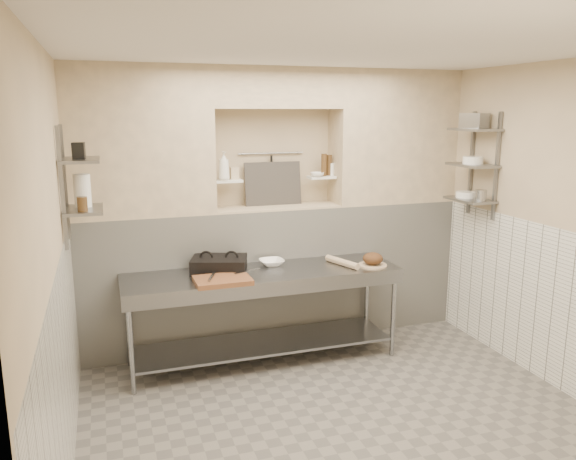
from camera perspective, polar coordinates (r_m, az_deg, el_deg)
name	(u,v)px	position (r m, az deg, el deg)	size (l,w,h in m)	color
floor	(342,423)	(4.73, 5.47, -18.96)	(4.00, 3.90, 0.10)	slate
ceiling	(350,41)	(4.09, 6.32, 18.53)	(4.00, 3.90, 0.10)	silver
wall_left	(46,270)	(3.84, -23.33, -3.78)	(0.10, 3.90, 2.80)	#CBB289
wall_right	(566,228)	(5.34, 26.37, 0.16)	(0.10, 3.90, 2.80)	#CBB289
wall_back	(269,204)	(6.02, -1.94, 2.63)	(4.00, 0.10, 2.80)	#CBB289
wall_front	(545,355)	(2.58, 24.69, -11.51)	(4.00, 0.10, 2.80)	#CBB289
backwall_lower	(276,273)	(5.94, -1.20, -4.42)	(4.00, 0.40, 1.40)	silver
alcove_sill	(276,207)	(5.78, -1.23, 2.35)	(1.30, 0.40, 0.02)	#CBB289
backwall_pillar_left	(140,142)	(5.47, -14.82, 8.68)	(1.35, 0.40, 1.40)	#CBB289
backwall_pillar_right	(393,137)	(6.23, 10.63, 9.23)	(1.35, 0.40, 1.40)	#CBB289
backwall_header	(275,88)	(5.70, -1.29, 14.21)	(1.30, 0.40, 0.40)	#CBB289
wainscot_left	(66,372)	(4.07, -21.64, -13.26)	(0.02, 3.90, 1.40)	silver
wainscot_right	(552,307)	(5.47, 25.24, -7.07)	(0.02, 3.90, 1.40)	silver
alcove_shelf_left	(228,181)	(5.62, -6.15, 4.98)	(0.28, 0.16, 0.03)	white
alcove_shelf_right	(321,177)	(5.91, 3.41, 5.37)	(0.28, 0.16, 0.03)	white
utensil_rail	(271,153)	(5.88, -1.75, 7.81)	(0.02, 0.02, 0.70)	gray
hanging_steel	(272,170)	(5.87, -1.68, 6.14)	(0.02, 0.02, 0.30)	black
splash_panel	(273,184)	(5.84, -1.53, 4.73)	(0.60, 0.02, 0.45)	#383330
shelf_rail_left_a	(65,183)	(4.99, -21.72, 4.48)	(0.03, 0.03, 0.95)	slate
shelf_rail_left_b	(62,189)	(4.60, -21.98, 3.88)	(0.03, 0.03, 0.95)	slate
wall_shelf_left_lower	(84,210)	(4.81, -20.06, 1.94)	(0.30, 0.50, 0.03)	slate
wall_shelf_left_upper	(80,160)	(4.77, -20.41, 6.68)	(0.30, 0.50, 0.03)	slate
shelf_rail_right_a	(471,163)	(6.17, 18.12, 6.49)	(0.03, 0.03, 1.05)	slate
shelf_rail_right_b	(497,167)	(5.86, 20.44, 6.06)	(0.03, 0.03, 1.05)	slate
wall_shelf_right_lower	(470,200)	(5.97, 17.99, 2.95)	(0.30, 0.50, 0.03)	slate
wall_shelf_right_mid	(472,165)	(5.93, 18.21, 6.28)	(0.30, 0.50, 0.03)	slate
wall_shelf_right_upper	(475,130)	(5.91, 18.43, 9.66)	(0.30, 0.50, 0.03)	slate
prep_table	(264,298)	(5.36, -2.50, -6.92)	(2.60, 0.70, 0.90)	gray
panini_press	(219,265)	(5.31, -7.00, -3.50)	(0.59, 0.50, 0.14)	black
cutting_board	(223,280)	(4.98, -6.66, -5.10)	(0.49, 0.34, 0.04)	brown
knife_blade	(247,271)	(5.14, -4.17, -4.20)	(0.27, 0.03, 0.01)	gray
tongs	(212,276)	(4.99, -7.74, -4.69)	(0.02, 0.02, 0.26)	gray
mixing_bowl	(272,262)	(5.50, -1.68, -3.31)	(0.24, 0.24, 0.06)	white
rolling_pin	(342,262)	(5.51, 5.53, -3.27)	(0.07, 0.07, 0.43)	#C8AB89
bread_board	(373,265)	(5.54, 8.59, -3.55)	(0.28, 0.28, 0.02)	#C8AB89
bread_loaf	(373,259)	(5.52, 8.61, -2.88)	(0.20, 0.20, 0.12)	#4C2D19
bottle_soap	(224,166)	(5.55, -6.54, 6.48)	(0.11, 0.11, 0.28)	white
jar_alcove	(234,173)	(5.65, -5.48, 5.77)	(0.08, 0.08, 0.12)	#CBB289
bowl_alcove	(317,174)	(5.85, 2.99, 5.65)	(0.14, 0.14, 0.04)	white
condiment_a	(329,165)	(5.95, 4.19, 6.59)	(0.06, 0.06, 0.22)	#432D16
condiment_b	(324,165)	(5.90, 3.67, 6.62)	(0.06, 0.06, 0.23)	#432D16
condiment_c	(331,169)	(5.97, 4.37, 6.18)	(0.08, 0.08, 0.13)	white
jug_left	(82,191)	(4.87, -20.16, 3.78)	(0.13, 0.13, 0.27)	white
jar_left	(82,204)	(4.64, -20.17, 2.48)	(0.08, 0.08, 0.12)	#432D16
box_left_upper	(79,151)	(4.69, -20.50, 7.55)	(0.09, 0.09, 0.13)	black
bowl_right	(466,195)	(6.03, 17.60, 3.45)	(0.20, 0.20, 0.06)	white
canister_right	(481,195)	(5.83, 19.00, 3.34)	(0.11, 0.11, 0.11)	gray
bowl_right_mid	(473,160)	(5.92, 18.28, 6.75)	(0.20, 0.20, 0.07)	white
basket_right	(474,121)	(5.92, 18.41, 10.50)	(0.19, 0.23, 0.15)	gray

